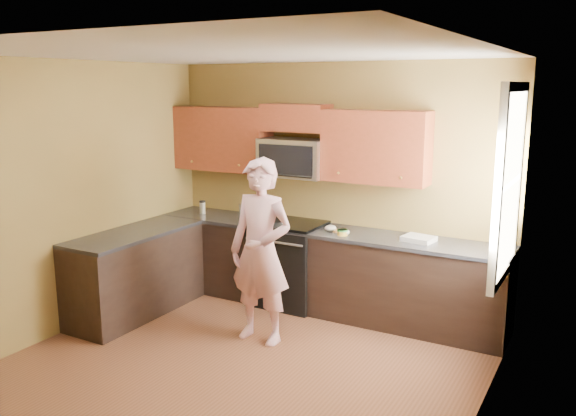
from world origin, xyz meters
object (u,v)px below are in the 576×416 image
Objects in this scene: woman at (261,251)px; microwave at (294,176)px; travel_mug at (203,214)px; frying_pan at (274,226)px; butter_tub at (342,235)px; stove at (289,263)px.

microwave is at bearing 103.58° from woman.
microwave is 1.32m from travel_mug.
frying_pan is (-0.06, -0.35, -0.50)m from microwave.
butter_tub is 1.92m from travel_mug.
frying_pan is 3.10× the size of travel_mug.
woman is 11.23× the size of travel_mug.
stove is 0.53× the size of woman.
microwave reaches higher than travel_mug.
stove is 8.62× the size of butter_tub.
butter_tub reaches higher than stove.
butter_tub is (0.72, -0.14, 0.45)m from stove.
travel_mug is (-1.20, 0.00, 0.45)m from stove.
woman is (0.25, -1.13, -0.55)m from microwave.
woman is 1.76m from travel_mug.
frying_pan reaches higher than butter_tub.
frying_pan is at bearing -174.02° from butter_tub.
microwave is at bearing 90.00° from stove.
woman is 0.84m from frying_pan.
travel_mug is at bearing 179.95° from stove.
travel_mug is (-1.20, -0.12, -0.53)m from microwave.
frying_pan is at bearing -11.13° from travel_mug.
woman is 0.98m from butter_tub.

